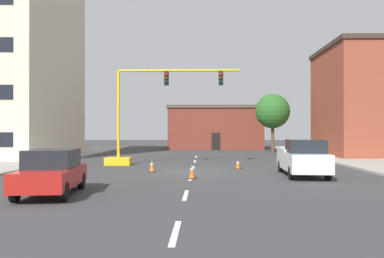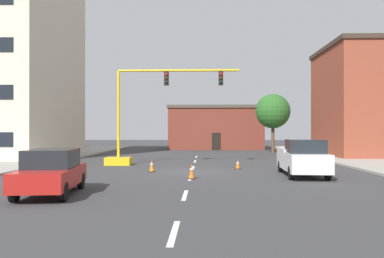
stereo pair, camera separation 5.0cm
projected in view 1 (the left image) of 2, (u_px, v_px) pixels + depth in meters
ground_plane at (192, 172)px, 23.46m from camera, size 160.00×160.00×0.00m
sidewalk_left at (31, 160)px, 31.84m from camera, size 6.00×56.00×0.14m
sidewalk_right at (363, 161)px, 31.07m from camera, size 6.00×56.00×0.14m
lane_stripe_seg_0 at (175, 232)px, 9.46m from camera, size 0.16×2.40×0.01m
lane_stripe_seg_1 at (186, 195)px, 14.96m from camera, size 0.16×2.40×0.01m
lane_stripe_seg_2 at (190, 178)px, 20.46m from camera, size 0.16×2.40×0.01m
lane_stripe_seg_3 at (193, 168)px, 25.96m from camera, size 0.16×2.40×0.01m
lane_stripe_seg_4 at (195, 161)px, 31.45m from camera, size 0.16×2.40×0.01m
lane_stripe_seg_5 at (196, 157)px, 36.95m from camera, size 0.16×2.40×0.01m
building_brick_center at (215, 127)px, 53.46m from camera, size 12.58×7.67×5.76m
building_row_right at (384, 101)px, 37.25m from camera, size 11.38×10.30×10.47m
traffic_signal_gantry at (136, 133)px, 28.06m from camera, size 9.51×1.20×6.83m
tree_right_far at (273, 111)px, 44.05m from camera, size 3.86×3.86×6.57m
pickup_truck_white at (302, 158)px, 21.34m from camera, size 2.28×5.50×1.99m
sedan_red_near_left at (52, 172)px, 15.10m from camera, size 2.35×4.68×1.74m
traffic_cone_roadside_a at (152, 166)px, 23.39m from camera, size 0.36×0.36×0.72m
traffic_cone_roadside_b at (192, 171)px, 20.00m from camera, size 0.36×0.36×0.77m
traffic_cone_roadside_c at (238, 164)px, 25.20m from camera, size 0.36×0.36×0.61m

